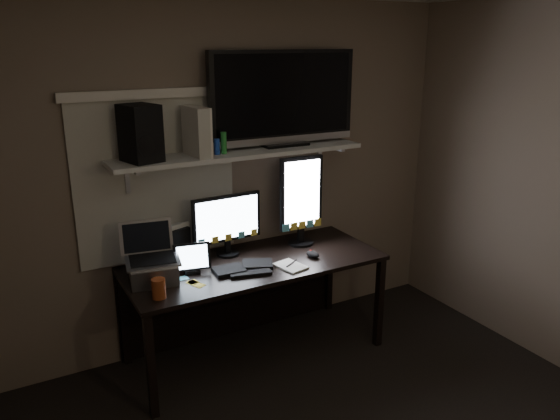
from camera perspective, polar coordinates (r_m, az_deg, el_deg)
back_wall at (r=3.99m, az=-5.18°, el=3.36°), size 3.60×0.00×3.60m
window_blinds at (r=3.79m, az=-12.74°, el=3.01°), size 1.10×0.02×1.10m
desk at (r=4.01m, az=-3.44°, el=-7.12°), size 1.80×0.75×0.73m
wall_shelf at (r=3.79m, az=-4.19°, el=5.96°), size 1.80×0.35×0.03m
monitor_landscape at (r=3.88m, az=-5.56°, el=-1.56°), size 0.52×0.07×0.45m
monitor_portrait at (r=4.05m, az=2.21°, el=1.02°), size 0.34×0.07×0.69m
keyboard at (r=3.71m, az=-3.84°, el=-5.99°), size 0.45×0.26×0.03m
mouse at (r=3.90m, az=3.45°, el=-4.65°), size 0.08×0.12×0.04m
notepad at (r=3.74m, az=1.12°, el=-5.87°), size 0.19×0.24×0.01m
tablet at (r=3.65m, az=-9.22°, el=-5.00°), size 0.26×0.15×0.21m
file_sorter at (r=3.81m, az=-10.98°, el=-3.66°), size 0.23×0.16×0.27m
laptop at (r=3.54m, az=-13.21°, el=-4.58°), size 0.37×0.32×0.37m
cup at (r=3.37m, az=-12.56°, el=-8.01°), size 0.10×0.10×0.12m
sticky_notes at (r=3.55m, az=-10.53°, el=-7.59°), size 0.30×0.25×0.00m
tv at (r=3.94m, az=0.33°, el=11.59°), size 1.12×0.22×0.67m
game_console at (r=3.62m, az=-8.69°, el=8.10°), size 0.12×0.28×0.32m
speaker at (r=3.52m, az=-14.39°, el=7.78°), size 0.25×0.28×0.35m
bottles at (r=3.67m, az=-6.63°, el=6.96°), size 0.25×0.09×0.15m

